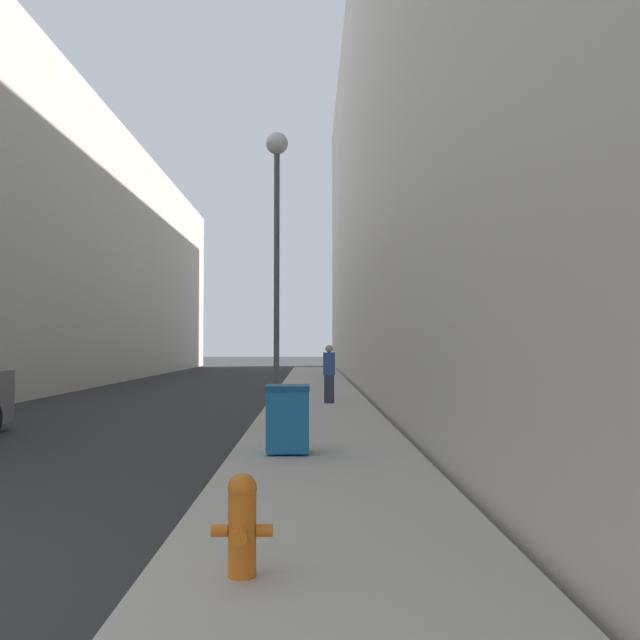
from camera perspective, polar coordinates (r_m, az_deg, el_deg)
name	(u,v)px	position (r m, az deg, el deg)	size (l,w,h in m)	color
sidewalk_right	(318,400)	(22.59, -0.14, -6.39)	(2.93, 60.00, 0.15)	#ADA89E
building_right_stone	(491,160)	(32.50, 13.50, 12.31)	(12.00, 60.00, 19.61)	beige
fire_hydrant	(242,522)	(5.37, -6.25, -15.78)	(0.44, 0.33, 0.74)	orange
trash_bin	(288,418)	(11.05, -2.57, -7.85)	(0.67, 0.69, 1.04)	#19609E
lamppost	(277,219)	(15.46, -3.48, 8.09)	(0.48, 0.48, 6.24)	#4C4C51
pedestrian_on_sidewalk	(329,374)	(20.37, 0.73, -4.32)	(0.33, 0.22, 1.66)	#2D3347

